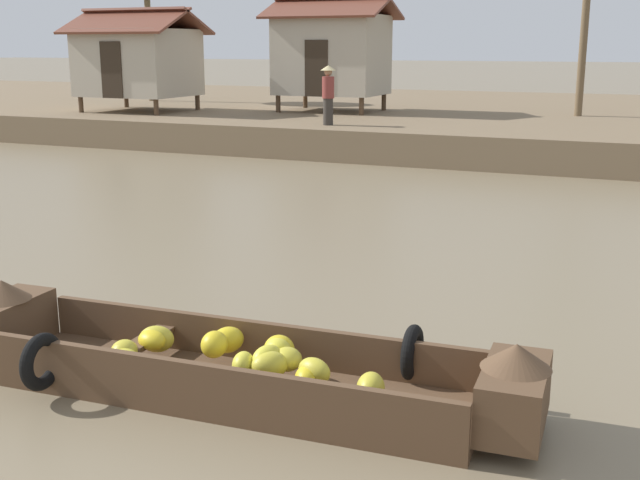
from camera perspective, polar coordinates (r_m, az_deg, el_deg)
The scene contains 6 objects.
ground_plane at distance 11.48m, azimuth 4.16°, elevation -1.83°, with size 300.00×300.00×0.00m, color #7A6B51.
riverbank_strip at distance 30.03m, azimuth 16.51°, elevation 8.14°, with size 160.00×20.00×0.87m, color #756047.
banana_boat at distance 7.31m, azimuth -6.38°, elevation -8.87°, with size 5.59×2.03×0.81m.
stilt_house_left at distance 28.37m, azimuth -12.86°, elevation 12.39°, with size 4.12×3.39×3.42m.
stilt_house_mid_left at distance 27.61m, azimuth 0.86°, elevation 13.21°, with size 4.09×3.11×3.78m.
vendor_person at distance 22.82m, azimuth 0.59°, elevation 10.52°, with size 0.44×0.44×1.66m.
Camera 1 is at (3.60, -0.46, 3.08)m, focal length 44.83 mm.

